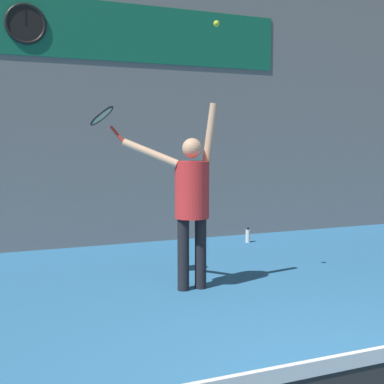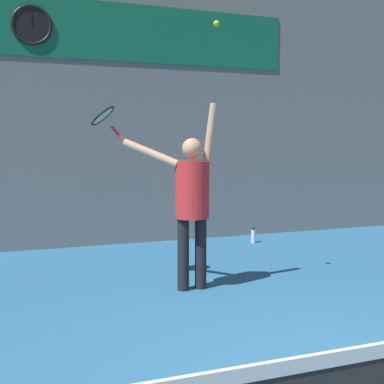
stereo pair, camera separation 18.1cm
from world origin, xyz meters
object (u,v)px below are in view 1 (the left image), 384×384
Objects in this scene: tennis_player at (191,196)px; water_bottle at (248,236)px; tennis_ball at (216,24)px; tennis_racket at (103,117)px; scoreboard_clock at (26,24)px.

tennis_player is 8.35× the size of water_bottle.
water_bottle is at bearing 48.62° from tennis_player.
tennis_ball reaches higher than water_bottle.
tennis_ball is 0.26× the size of water_bottle.
tennis_ball reaches higher than tennis_racket.
tennis_ball is at bearing -29.90° from tennis_racket.
scoreboard_clock reaches higher than tennis_player.
tennis_player is (1.39, -2.90, -2.32)m from scoreboard_clock.
scoreboard_clock is at bearing 102.66° from tennis_racket.
water_bottle is (1.97, 2.24, -0.94)m from tennis_player.
scoreboard_clock is 3.97m from tennis_player.
tennis_player is 1.31m from tennis_racket.
tennis_racket is (-0.85, 0.50, 0.87)m from tennis_player.
scoreboard_clock is 9.16× the size of tennis_ball.
tennis_racket is (0.54, -2.40, -1.45)m from scoreboard_clock.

